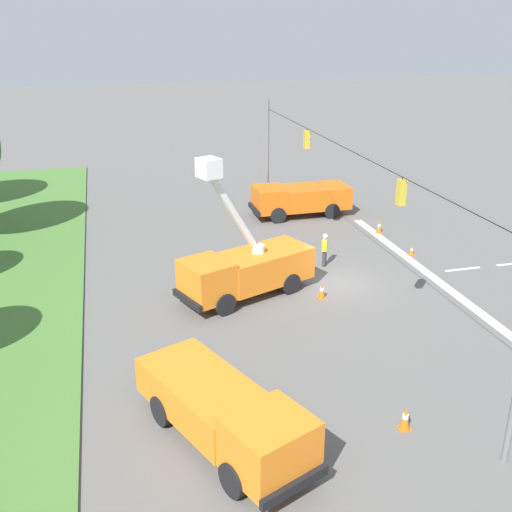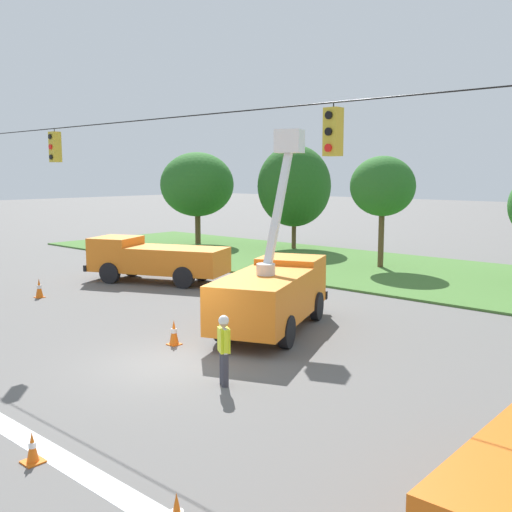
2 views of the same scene
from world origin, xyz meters
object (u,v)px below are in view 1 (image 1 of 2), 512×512
Objects in this scene: utility_truck_support_near at (300,198)px; traffic_cone_foreground_right at (405,418)px; utility_truck_bucket_lift at (245,268)px; traffic_cone_mid_right at (322,290)px; road_worker at (325,248)px; traffic_cone_mid_left at (412,250)px; utility_truck_support_far at (225,412)px; traffic_cone_foreground_left at (379,226)px.

utility_truck_support_near is 22.01m from traffic_cone_foreground_right.
utility_truck_bucket_lift is at bearing 150.12° from utility_truck_support_near.
traffic_cone_mid_right is (-1.11, -3.36, -1.01)m from utility_truck_bucket_lift.
traffic_cone_mid_left is (0.23, -5.14, -0.73)m from road_worker.
traffic_cone_foreground_right is 1.40× the size of traffic_cone_mid_left.
traffic_cone_mid_left is (-8.27, -3.65, -0.90)m from utility_truck_support_near.
utility_truck_support_near is (11.01, -6.32, -0.22)m from utility_truck_bucket_lift.
traffic_cone_mid_left is 0.75× the size of traffic_cone_mid_right.
traffic_cone_mid_right is (8.85, -6.35, -0.75)m from utility_truck_support_far.
road_worker is 6.47m from traffic_cone_foreground_left.
utility_truck_bucket_lift is 3.68m from traffic_cone_mid_right.
utility_truck_support_near is at bearing -29.88° from utility_truck_bucket_lift.
road_worker is 2.29× the size of traffic_cone_mid_right.
road_worker reaches higher than traffic_cone_mid_left.
traffic_cone_foreground_left is (6.55, -9.84, -0.99)m from utility_truck_bucket_lift.
utility_truck_support_near is 7.82× the size of traffic_cone_foreground_right.
road_worker is 2.20× the size of traffic_cone_foreground_left.
utility_truck_support_far is (-20.97, 9.31, -0.04)m from utility_truck_support_near.
utility_truck_support_near reaches higher than traffic_cone_mid_right.
road_worker is (-8.50, 1.49, -0.17)m from utility_truck_support_near.
utility_truck_support_far is 18.17m from traffic_cone_mid_left.
utility_truck_support_far is 20.93m from traffic_cone_foreground_left.
road_worker is at bearing -32.10° from utility_truck_support_far.
utility_truck_bucket_lift is 11.72× the size of traffic_cone_mid_left.
utility_truck_bucket_lift is 0.96× the size of utility_truck_support_far.
utility_truck_support_near is at bearing -23.94° from utility_truck_support_far.
utility_truck_bucket_lift is at bearing 123.67° from traffic_cone_foreground_left.
utility_truck_bucket_lift is 3.85× the size of road_worker.
traffic_cone_foreground_right is at bearing -166.38° from utility_truck_bucket_lift.
utility_truck_support_far is 8.82× the size of traffic_cone_foreground_left.
utility_truck_support_far is at bearing 82.77° from traffic_cone_foreground_right.
traffic_cone_mid_left is (13.41, -7.39, -0.13)m from traffic_cone_foreground_right.
road_worker is (12.47, -7.82, -0.14)m from utility_truck_support_far.
traffic_cone_foreground_left is at bearing 2.01° from traffic_cone_mid_left.
utility_truck_support_far is at bearing 156.06° from utility_truck_support_near.
road_worker is at bearing -62.63° from utility_truck_bucket_lift.
traffic_cone_foreground_right is (-17.23, 7.25, 0.01)m from traffic_cone_foreground_left.
utility_truck_support_far is 12.20× the size of traffic_cone_mid_left.
road_worker is 13.38m from traffic_cone_foreground_right.
traffic_cone_foreground_left is (16.52, -12.83, -0.73)m from utility_truck_support_far.
road_worker is 3.95m from traffic_cone_mid_right.
traffic_cone_foreground_right is at bearing 170.22° from utility_truck_support_near.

